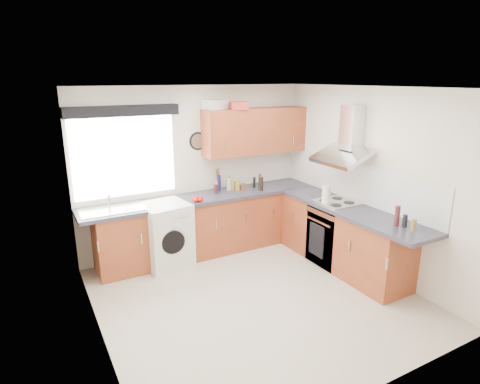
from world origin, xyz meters
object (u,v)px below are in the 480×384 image
extractor_hood (346,141)px  upper_cabinets (255,131)px  oven (334,235)px  washing_machine (166,235)px

extractor_hood → upper_cabinets: (-0.65, 1.33, 0.03)m
extractor_hood → oven: bearing=180.0°
washing_machine → extractor_hood: bearing=-33.8°
upper_cabinets → washing_machine: 2.10m
oven → extractor_hood: (0.10, -0.00, 1.34)m
oven → washing_machine: (-2.15, 1.10, 0.03)m
oven → extractor_hood: bearing=-0.0°
oven → upper_cabinets: bearing=112.5°
extractor_hood → washing_machine: (-2.25, 1.10, -1.31)m
extractor_hood → washing_machine: size_ratio=0.85×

